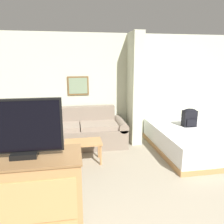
{
  "coord_description": "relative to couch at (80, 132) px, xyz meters",
  "views": [
    {
      "loc": [
        -1.1,
        -1.52,
        1.97
      ],
      "look_at": [
        -0.43,
        2.29,
        1.05
      ],
      "focal_mm": 35.0,
      "sensor_mm": 36.0,
      "label": 1
    }
  ],
  "objects": [
    {
      "name": "tv_dresser",
      "position": [
        -0.59,
        -2.87,
        0.21
      ],
      "size": [
        1.07,
        0.51,
        1.07
      ],
      "color": "#B27F4C",
      "rests_on": "ground_plane"
    },
    {
      "name": "table_lamp",
      "position": [
        -1.24,
        -0.07,
        0.55
      ],
      "size": [
        0.28,
        0.28,
        0.46
      ],
      "color": "tan",
      "rests_on": "side_table"
    },
    {
      "name": "coffee_table",
      "position": [
        0.03,
        -0.9,
        0.05
      ],
      "size": [
        0.72,
        0.42,
        0.44
      ],
      "color": "#B27F4C",
      "rests_on": "ground_plane"
    },
    {
      "name": "tv",
      "position": [
        -0.59,
        -2.87,
        1.02
      ],
      "size": [
        0.74,
        0.16,
        0.57
      ],
      "color": "black",
      "rests_on": "tv_dresser"
    },
    {
      "name": "side_table",
      "position": [
        -1.24,
        -0.07,
        0.14
      ],
      "size": [
        0.44,
        0.44,
        0.56
      ],
      "color": "#B27F4C",
      "rests_on": "ground_plane"
    },
    {
      "name": "couch",
      "position": [
        0.0,
        0.0,
        0.0
      ],
      "size": [
        2.14,
        0.84,
        0.89
      ],
      "color": "gray",
      "rests_on": "ground_plane"
    },
    {
      "name": "wall_partition_pillar",
      "position": [
        1.32,
        0.1,
        0.97
      ],
      "size": [
        0.24,
        0.65,
        2.6
      ],
      "color": "beige",
      "rests_on": "ground_plane"
    },
    {
      "name": "bed",
      "position": [
        2.46,
        -0.68,
        -0.07
      ],
      "size": [
        1.63,
        2.14,
        0.5
      ],
      "color": "#B27F4C",
      "rests_on": "ground_plane"
    },
    {
      "name": "wall_back",
      "position": [
        0.99,
        0.48,
        0.97
      ],
      "size": [
        6.36,
        0.16,
        2.6
      ],
      "color": "beige",
      "rests_on": "ground_plane"
    },
    {
      "name": "backpack",
      "position": [
        2.45,
        -0.52,
        0.39
      ],
      "size": [
        0.3,
        0.21,
        0.41
      ],
      "color": "black",
      "rests_on": "bed"
    }
  ]
}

